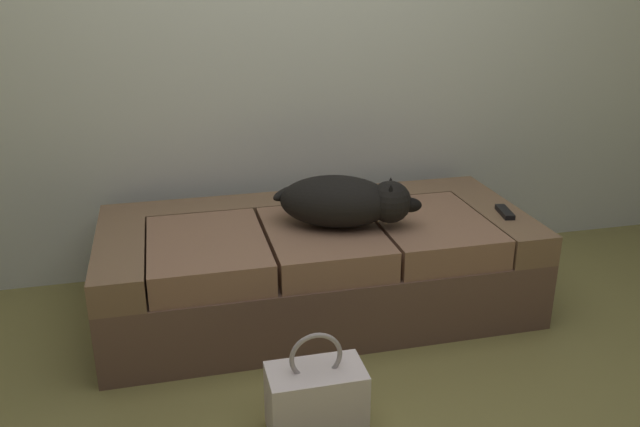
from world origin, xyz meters
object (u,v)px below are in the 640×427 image
handbag (316,399)px  couch (317,265)px  dog_dark (345,201)px  tv_remote (505,212)px

handbag → couch: bearing=76.2°
couch → handbag: 0.85m
dog_dark → handbag: 0.89m
couch → tv_remote: 0.87m
couch → dog_dark: bearing=-41.1°
handbag → tv_remote: bearing=34.0°
tv_remote → couch: bearing=-178.6°
couch → dog_dark: (0.10, -0.09, 0.33)m
tv_remote → dog_dark: bearing=-173.0°
dog_dark → couch: bearing=138.9°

